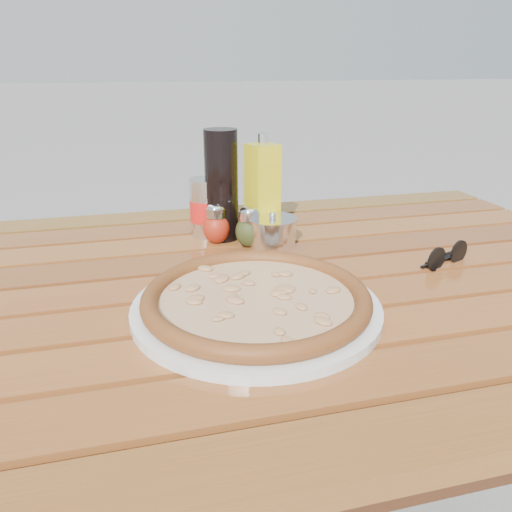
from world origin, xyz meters
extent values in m
cube|color=#371A0C|center=(0.64, 0.39, 0.35)|extent=(0.06, 0.06, 0.70)
cube|color=#381B0C|center=(0.00, 0.00, 0.70)|extent=(1.36, 0.86, 0.04)
cube|color=#52290E|center=(0.00, -0.41, 0.73)|extent=(1.40, 0.09, 0.03)
cube|color=#57290F|center=(0.00, -0.30, 0.73)|extent=(1.40, 0.09, 0.03)
cube|color=#5E2C10|center=(0.00, -0.20, 0.73)|extent=(1.40, 0.09, 0.03)
cube|color=#5A2A10|center=(0.00, -0.10, 0.73)|extent=(1.40, 0.09, 0.03)
cube|color=#5C2A10|center=(0.00, 0.00, 0.73)|extent=(1.40, 0.09, 0.03)
cube|color=#50240E|center=(0.00, 0.10, 0.73)|extent=(1.40, 0.09, 0.03)
cube|color=#5F2E10|center=(0.00, 0.20, 0.73)|extent=(1.40, 0.09, 0.03)
cube|color=#54270E|center=(0.00, 0.30, 0.73)|extent=(1.40, 0.09, 0.03)
cube|color=#502F0E|center=(0.00, 0.41, 0.73)|extent=(1.40, 0.09, 0.03)
cylinder|color=silver|center=(-0.04, -0.12, 0.76)|extent=(0.48, 0.48, 0.01)
cylinder|color=beige|center=(-0.04, -0.12, 0.77)|extent=(0.39, 0.39, 0.01)
torus|color=black|center=(-0.04, -0.12, 0.77)|extent=(0.41, 0.41, 0.03)
ellipsoid|color=#B02814|center=(-0.04, 0.19, 0.78)|extent=(0.06, 0.06, 0.06)
cylinder|color=silver|center=(-0.04, 0.19, 0.81)|extent=(0.05, 0.05, 0.02)
ellipsoid|color=silver|center=(-0.04, 0.19, 0.82)|extent=(0.04, 0.04, 0.02)
ellipsoid|color=#383E19|center=(0.02, 0.15, 0.78)|extent=(0.06, 0.06, 0.06)
cylinder|color=silver|center=(0.02, 0.15, 0.81)|extent=(0.04, 0.04, 0.02)
ellipsoid|color=silver|center=(0.02, 0.15, 0.82)|extent=(0.04, 0.04, 0.02)
cylinder|color=black|center=(-0.02, 0.21, 0.86)|extent=(0.08, 0.08, 0.22)
cylinder|color=silver|center=(-0.05, 0.24, 0.81)|extent=(0.08, 0.08, 0.12)
cylinder|color=red|center=(-0.05, 0.24, 0.81)|extent=(0.08, 0.08, 0.04)
cube|color=gold|center=(0.06, 0.20, 0.84)|extent=(0.07, 0.07, 0.19)
cylinder|color=white|center=(0.06, 0.20, 0.95)|extent=(0.03, 0.03, 0.02)
cylinder|color=white|center=(0.06, 0.14, 0.78)|extent=(0.12, 0.12, 0.05)
cylinder|color=silver|center=(0.06, 0.14, 0.81)|extent=(0.13, 0.13, 0.01)
sphere|color=white|center=(0.06, 0.14, 0.81)|extent=(0.02, 0.02, 0.01)
cylinder|color=black|center=(0.31, -0.04, 0.77)|extent=(0.04, 0.02, 0.04)
cylinder|color=black|center=(0.37, -0.02, 0.77)|extent=(0.04, 0.02, 0.04)
cube|color=black|center=(0.34, -0.03, 0.77)|extent=(0.02, 0.01, 0.00)
cube|color=black|center=(0.33, -0.02, 0.75)|extent=(0.09, 0.04, 0.00)
cube|color=black|center=(0.34, -0.01, 0.75)|extent=(0.09, 0.04, 0.00)
camera|label=1|loc=(-0.20, -0.75, 1.09)|focal=35.00mm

